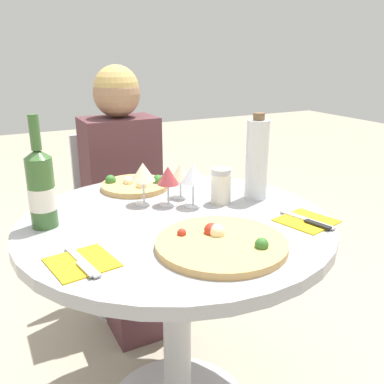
# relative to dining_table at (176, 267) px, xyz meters

# --- Properties ---
(dining_table) EXTENTS (0.97, 0.97, 0.76)m
(dining_table) POSITION_rel_dining_table_xyz_m (0.00, 0.00, 0.00)
(dining_table) COLOR #B2B2B7
(dining_table) RESTS_ON ground_plane
(chair_behind_diner) EXTENTS (0.37, 0.37, 0.88)m
(chair_behind_diner) POSITION_rel_dining_table_xyz_m (0.06, 0.79, -0.16)
(chair_behind_diner) COLOR #ADADB2
(chair_behind_diner) RESTS_ON ground_plane
(seated_diner) EXTENTS (0.33, 0.44, 1.20)m
(seated_diner) POSITION_rel_dining_table_xyz_m (0.06, 0.66, -0.03)
(seated_diner) COLOR #512D33
(seated_diner) RESTS_ON ground_plane
(pizza_large) EXTENTS (0.35, 0.35, 0.05)m
(pizza_large) POSITION_rel_dining_table_xyz_m (0.02, -0.24, 0.18)
(pizza_large) COLOR tan
(pizza_large) RESTS_ON dining_table
(pizza_small_far) EXTENTS (0.25, 0.25, 0.05)m
(pizza_small_far) POSITION_rel_dining_table_xyz_m (-0.01, 0.34, 0.18)
(pizza_small_far) COLOR tan
(pizza_small_far) RESTS_ON dining_table
(wine_bottle) EXTENTS (0.08, 0.08, 0.33)m
(wine_bottle) POSITION_rel_dining_table_xyz_m (-0.37, 0.12, 0.29)
(wine_bottle) COLOR #38602D
(wine_bottle) RESTS_ON dining_table
(tall_carafe) EXTENTS (0.08, 0.08, 0.30)m
(tall_carafe) POSITION_rel_dining_table_xyz_m (0.33, 0.04, 0.31)
(tall_carafe) COLOR silver
(tall_carafe) RESTS_ON dining_table
(sugar_shaker) EXTENTS (0.07, 0.07, 0.12)m
(sugar_shaker) POSITION_rel_dining_table_xyz_m (0.20, 0.06, 0.23)
(sugar_shaker) COLOR silver
(sugar_shaker) RESTS_ON dining_table
(wine_glass_front_right) EXTENTS (0.08, 0.08, 0.14)m
(wine_glass_front_right) POSITION_rel_dining_table_xyz_m (0.10, 0.07, 0.28)
(wine_glass_front_right) COLOR silver
(wine_glass_front_right) RESTS_ON dining_table
(wine_glass_back_left) EXTENTS (0.08, 0.08, 0.14)m
(wine_glass_back_left) POSITION_rel_dining_table_xyz_m (-0.04, 0.17, 0.28)
(wine_glass_back_left) COLOR silver
(wine_glass_back_left) RESTS_ON dining_table
(wine_glass_back_right) EXTENTS (0.07, 0.07, 0.13)m
(wine_glass_back_right) POSITION_rel_dining_table_xyz_m (0.10, 0.17, 0.26)
(wine_glass_back_right) COLOR silver
(wine_glass_back_right) RESTS_ON dining_table
(wine_glass_center) EXTENTS (0.07, 0.07, 0.13)m
(wine_glass_center) POSITION_rel_dining_table_xyz_m (0.03, 0.12, 0.27)
(wine_glass_center) COLOR silver
(wine_glass_center) RESTS_ON dining_table
(place_setting_left) EXTENTS (0.17, 0.19, 0.01)m
(place_setting_left) POSITION_rel_dining_table_xyz_m (-0.33, -0.16, 0.17)
(place_setting_left) COLOR gold
(place_setting_left) RESTS_ON dining_table
(place_setting_right) EXTENTS (0.18, 0.19, 0.01)m
(place_setting_right) POSITION_rel_dining_table_xyz_m (0.34, -0.21, 0.17)
(place_setting_right) COLOR gold
(place_setting_right) RESTS_ON dining_table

